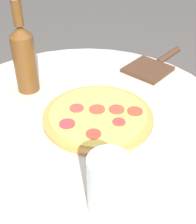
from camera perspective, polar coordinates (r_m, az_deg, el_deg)
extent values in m
cylinder|color=#B2A893|center=(1.13, -2.22, -16.41)|extent=(0.08, 0.08, 0.73)
cylinder|color=#B2A893|center=(0.86, -2.81, -1.17)|extent=(0.83, 0.83, 0.02)
cylinder|color=#B77F3D|center=(0.84, 0.00, -0.82)|extent=(0.30, 0.30, 0.01)
cylinder|color=#E0BC4C|center=(0.83, 0.00, -0.39)|extent=(0.26, 0.26, 0.01)
cylinder|color=#A73E29|center=(0.84, -0.17, 0.51)|extent=(0.04, 0.04, 0.00)
cylinder|color=#A13330|center=(0.80, 3.85, -1.81)|extent=(0.03, 0.03, 0.00)
cylinder|color=#B73D2B|center=(0.84, 3.43, 0.49)|extent=(0.04, 0.04, 0.00)
cylinder|color=#A83134|center=(0.80, -5.66, -2.14)|extent=(0.04, 0.04, 0.00)
cylinder|color=#AC3627|center=(0.76, -0.82, -4.01)|extent=(0.04, 0.04, 0.00)
cylinder|color=#B93B33|center=(0.85, -3.93, 0.71)|extent=(0.04, 0.04, 0.00)
cylinder|color=#A53B27|center=(0.84, 6.79, 0.16)|extent=(0.04, 0.04, 0.00)
cylinder|color=#563314|center=(0.94, -13.17, 8.55)|extent=(0.07, 0.07, 0.17)
cone|color=#563314|center=(0.90, -14.08, 14.22)|extent=(0.07, 0.07, 0.03)
cylinder|color=#563314|center=(0.88, -14.58, 17.24)|extent=(0.03, 0.03, 0.07)
cube|color=#422819|center=(1.06, 9.09, 7.71)|extent=(0.18, 0.18, 0.01)
cylinder|color=#422819|center=(1.17, 12.77, 10.05)|extent=(0.08, 0.13, 0.02)
cylinder|color=silver|center=(0.59, 1.84, -13.06)|extent=(0.08, 0.08, 0.13)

